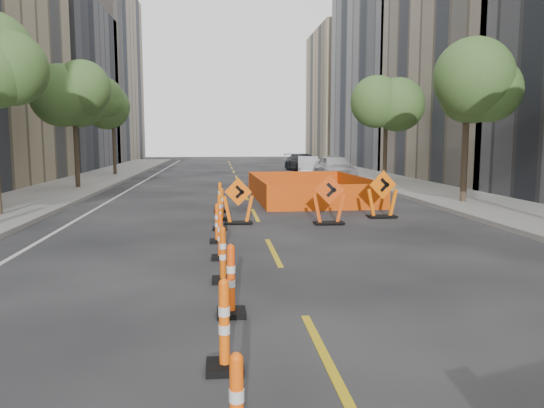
{
  "coord_description": "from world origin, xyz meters",
  "views": [
    {
      "loc": [
        -1.25,
        -7.95,
        2.6
      ],
      "look_at": [
        -0.01,
        4.16,
        1.1
      ],
      "focal_mm": 35.0,
      "sensor_mm": 36.0,
      "label": 1
    }
  ],
  "objects": [
    {
      "name": "tree_r_c",
      "position": [
        8.4,
        22.0,
        4.53
      ],
      "size": [
        2.8,
        2.8,
        5.95
      ],
      "color": "#382B1E",
      "rests_on": "ground"
    },
    {
      "name": "bld_left_e",
      "position": [
        -17.0,
        55.6,
        10.0
      ],
      "size": [
        12.0,
        20.0,
        20.0
      ],
      "primitive_type": "cube",
      "color": "gray",
      "rests_on": "ground"
    },
    {
      "name": "channelizer_6",
      "position": [
        -1.22,
        7.12,
        0.53
      ],
      "size": [
        0.42,
        0.42,
        1.05
      ],
      "primitive_type": null,
      "color": "#FF640A",
      "rests_on": "ground"
    },
    {
      "name": "channelizer_1",
      "position": [
        -1.2,
        -2.22,
        0.53
      ],
      "size": [
        0.42,
        0.42,
        1.07
      ],
      "primitive_type": null,
      "color": "#FF5C0A",
      "rests_on": "ground"
    },
    {
      "name": "bld_right_e",
      "position": [
        17.0,
        58.6,
        8.0
      ],
      "size": [
        12.0,
        14.0,
        16.0
      ],
      "primitive_type": "cube",
      "color": "tan",
      "rests_on": "ground"
    },
    {
      "name": "channelizer_2",
      "position": [
        -1.08,
        -0.35,
        0.54
      ],
      "size": [
        0.43,
        0.43,
        1.08
      ],
      "primitive_type": null,
      "color": "#F6480A",
      "rests_on": "ground"
    },
    {
      "name": "safety_fence",
      "position": [
        2.66,
        14.66,
        0.48
      ],
      "size": [
        4.72,
        7.82,
        0.96
      ],
      "primitive_type": null,
      "rotation": [
        0.0,
        0.0,
        0.02
      ],
      "color": "orange",
      "rests_on": "ground"
    },
    {
      "name": "tree_r_b",
      "position": [
        8.4,
        12.0,
        4.53
      ],
      "size": [
        2.8,
        2.8,
        5.95
      ],
      "color": "#382B1E",
      "rests_on": "ground"
    },
    {
      "name": "channelizer_5",
      "position": [
        -1.28,
        5.25,
        0.5
      ],
      "size": [
        0.39,
        0.39,
        1.0
      ],
      "primitive_type": null,
      "color": "#FF550A",
      "rests_on": "ground"
    },
    {
      "name": "chevron_sign_left",
      "position": [
        -0.64,
        8.16,
        0.71
      ],
      "size": [
        1.06,
        0.79,
        1.42
      ],
      "primitive_type": null,
      "rotation": [
        0.0,
        0.0,
        -0.26
      ],
      "color": "#FF630A",
      "rests_on": "ground"
    },
    {
      "name": "bld_right_d",
      "position": [
        17.0,
        40.2,
        10.0
      ],
      "size": [
        12.0,
        18.0,
        20.0
      ],
      "primitive_type": "cube",
      "color": "gray",
      "rests_on": "ground"
    },
    {
      "name": "bld_left_d",
      "position": [
        -17.0,
        39.2,
        7.0
      ],
      "size": [
        12.0,
        16.0,
        14.0
      ],
      "primitive_type": "cube",
      "color": "#4C4C51",
      "rests_on": "ground"
    },
    {
      "name": "sidewalk_left",
      "position": [
        -9.0,
        12.0,
        0.07
      ],
      "size": [
        4.0,
        90.0,
        0.15
      ],
      "primitive_type": "cube",
      "color": "gray",
      "rests_on": "ground"
    },
    {
      "name": "parked_car_mid",
      "position": [
        5.15,
        29.3,
        0.68
      ],
      "size": [
        2.0,
        4.26,
        1.35
      ],
      "primitive_type": "imported",
      "rotation": [
        0.0,
        0.0,
        -0.14
      ],
      "color": "#B7B8BD",
      "rests_on": "ground"
    },
    {
      "name": "channelizer_8",
      "position": [
        -1.19,
        10.85,
        0.54
      ],
      "size": [
        0.43,
        0.43,
        1.08
      ],
      "primitive_type": null,
      "color": "orange",
      "rests_on": "ground"
    },
    {
      "name": "sidewalk_right",
      "position": [
        9.0,
        12.0,
        0.07
      ],
      "size": [
        4.0,
        90.0,
        0.15
      ],
      "primitive_type": "cube",
      "color": "gray",
      "rests_on": "ground"
    },
    {
      "name": "parked_car_far",
      "position": [
        5.6,
        34.38,
        0.7
      ],
      "size": [
        2.83,
        5.13,
        1.41
      ],
      "primitive_type": "imported",
      "rotation": [
        0.0,
        0.0,
        0.19
      ],
      "color": "black",
      "rests_on": "ground"
    },
    {
      "name": "tree_l_c",
      "position": [
        -8.4,
        20.0,
        4.53
      ],
      "size": [
        2.8,
        2.8,
        5.95
      ],
      "color": "#382B1E",
      "rests_on": "ground"
    },
    {
      "name": "channelizer_3",
      "position": [
        -1.18,
        1.52,
        0.52
      ],
      "size": [
        0.41,
        0.41,
        1.03
      ],
      "primitive_type": null,
      "color": "#D74F09",
      "rests_on": "ground"
    },
    {
      "name": "channelizer_4",
      "position": [
        -1.22,
        3.39,
        0.5
      ],
      "size": [
        0.4,
        0.4,
        1.01
      ],
      "primitive_type": null,
      "color": "#F44D0A",
      "rests_on": "ground"
    },
    {
      "name": "ground_plane",
      "position": [
        0.0,
        0.0,
        0.0
      ],
      "size": [
        140.0,
        140.0,
        0.0
      ],
      "primitive_type": "plane",
      "color": "black"
    },
    {
      "name": "chevron_sign_right",
      "position": [
        4.14,
        8.96,
        0.79
      ],
      "size": [
        1.12,
        0.75,
        1.57
      ],
      "primitive_type": null,
      "rotation": [
        0.0,
        0.0,
        0.12
      ],
      "color": "orange",
      "rests_on": "ground"
    },
    {
      "name": "tree_l_d",
      "position": [
        -8.4,
        30.0,
        4.53
      ],
      "size": [
        2.8,
        2.8,
        5.95
      ],
      "color": "#382B1E",
      "rests_on": "ground"
    },
    {
      "name": "bld_right_c",
      "position": [
        17.0,
        23.8,
        7.0
      ],
      "size": [
        12.0,
        16.0,
        14.0
      ],
      "primitive_type": "cube",
      "color": "gray",
      "rests_on": "ground"
    },
    {
      "name": "parked_car_near",
      "position": [
        5.96,
        24.24,
        0.82
      ],
      "size": [
        2.07,
        4.88,
        1.64
      ],
      "primitive_type": "imported",
      "rotation": [
        0.0,
        0.0,
        0.03
      ],
      "color": "#B7B6B8",
      "rests_on": "ground"
    },
    {
      "name": "chevron_sign_center",
      "position": [
        2.11,
        7.81,
        0.76
      ],
      "size": [
        1.12,
        0.82,
        1.52
      ],
      "primitive_type": null,
      "rotation": [
        0.0,
        0.0,
        -0.22
      ],
      "color": "#D63F09",
      "rests_on": "ground"
    },
    {
      "name": "channelizer_7",
      "position": [
        -1.14,
        8.99,
        0.52
      ],
      "size": [
        0.41,
        0.41,
        1.03
      ],
      "primitive_type": null,
      "color": "#FF670A",
      "rests_on": "ground"
    }
  ]
}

